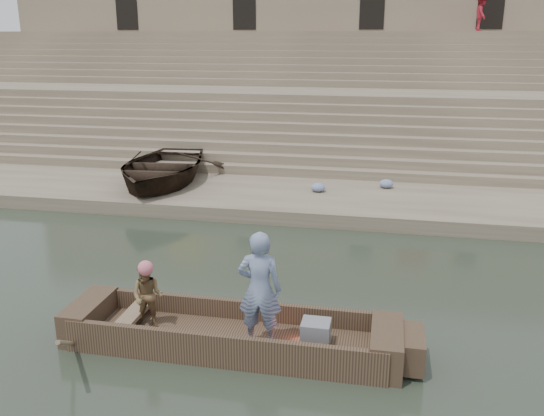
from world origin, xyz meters
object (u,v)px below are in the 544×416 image
(rowing_man, at_px, (147,296))
(beached_rowboat, at_px, (161,167))
(main_rowboat, at_px, (231,341))
(standing_man, at_px, (260,289))
(television, at_px, (315,333))
(pedestrian, at_px, (481,13))

(rowing_man, height_order, beached_rowboat, beached_rowboat)
(main_rowboat, height_order, standing_man, standing_man)
(main_rowboat, xyz_separation_m, standing_man, (0.55, -0.18, 1.07))
(television, height_order, beached_rowboat, beached_rowboat)
(main_rowboat, relative_size, television, 10.87)
(standing_man, bearing_deg, beached_rowboat, -61.76)
(main_rowboat, xyz_separation_m, television, (1.42, 0.00, 0.31))
(pedestrian, bearing_deg, standing_man, 159.46)
(rowing_man, relative_size, beached_rowboat, 0.22)
(main_rowboat, bearing_deg, standing_man, -17.99)
(standing_man, relative_size, beached_rowboat, 0.37)
(television, relative_size, pedestrian, 0.27)
(standing_man, xyz_separation_m, beached_rowboat, (-5.27, 8.94, -0.25))
(main_rowboat, height_order, rowing_man, rowing_man)
(main_rowboat, distance_m, beached_rowboat, 9.99)
(television, bearing_deg, beached_rowboat, 125.04)
(standing_man, bearing_deg, television, -170.81)
(main_rowboat, bearing_deg, television, 0.00)
(main_rowboat, relative_size, rowing_man, 4.40)
(standing_man, xyz_separation_m, rowing_man, (-1.99, 0.20, -0.39))
(rowing_man, xyz_separation_m, pedestrian, (8.04, 23.20, 5.27))
(main_rowboat, height_order, television, television)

